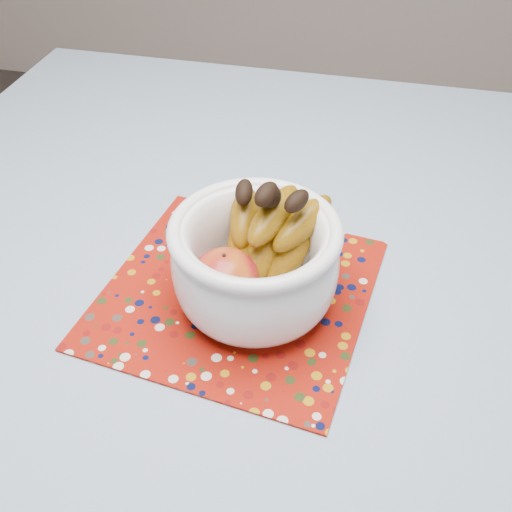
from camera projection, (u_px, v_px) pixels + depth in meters
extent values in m
plane|color=#2D2826|center=(249.00, 492.00, 1.43)|extent=(4.00, 4.00, 0.00)
cube|color=brown|center=(246.00, 267.00, 0.94)|extent=(1.20, 1.20, 0.04)
cylinder|color=brown|center=(109.00, 212.00, 1.67)|extent=(0.06, 0.06, 0.71)
cylinder|color=brown|center=(505.00, 271.00, 1.49)|extent=(0.06, 0.06, 0.71)
cube|color=slate|center=(246.00, 255.00, 0.93)|extent=(1.32, 1.32, 0.01)
cube|color=maroon|center=(237.00, 292.00, 0.86)|extent=(0.41, 0.41, 0.00)
cylinder|color=white|center=(255.00, 298.00, 0.84)|extent=(0.11, 0.11, 0.01)
cylinder|color=white|center=(255.00, 292.00, 0.83)|extent=(0.17, 0.17, 0.01)
torus|color=white|center=(255.00, 230.00, 0.76)|extent=(0.22, 0.22, 0.02)
ellipsoid|color=maroon|center=(225.00, 279.00, 0.78)|extent=(0.09, 0.09, 0.08)
sphere|color=black|center=(269.00, 196.00, 0.77)|extent=(0.03, 0.03, 0.03)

